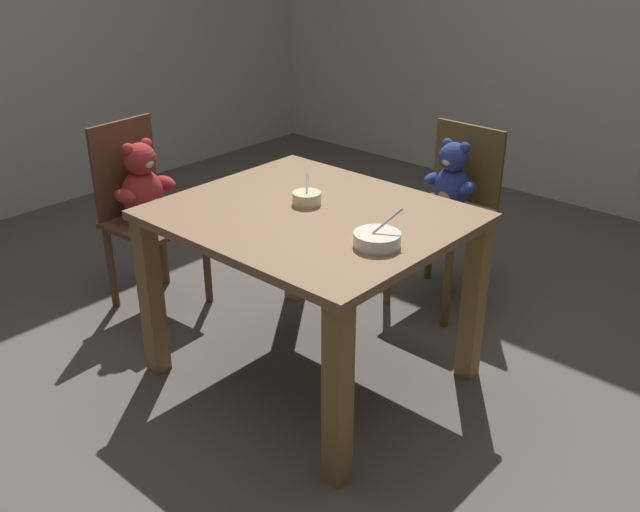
% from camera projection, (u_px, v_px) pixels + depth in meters
% --- Properties ---
extents(ground_plane, '(5.20, 5.20, 0.04)m').
position_uv_depth(ground_plane, '(312.00, 375.00, 2.98)').
color(ground_plane, '#57514B').
extents(dining_table, '(1.07, 0.92, 0.71)m').
position_uv_depth(dining_table, '(311.00, 243.00, 2.72)').
color(dining_table, brown).
rests_on(dining_table, ground_plane).
extents(teddy_chair_near_left, '(0.40, 0.39, 0.87)m').
position_uv_depth(teddy_chair_near_left, '(145.00, 198.00, 3.28)').
color(teddy_chair_near_left, brown).
rests_on(teddy_chair_near_left, ground_plane).
extents(teddy_chair_far_center, '(0.39, 0.41, 0.84)m').
position_uv_depth(teddy_chair_far_center, '(448.00, 200.00, 3.32)').
color(teddy_chair_far_center, brown).
rests_on(teddy_chair_far_center, ground_plane).
extents(porridge_bowl_cream_center, '(0.11, 0.11, 0.10)m').
position_uv_depth(porridge_bowl_cream_center, '(307.00, 198.00, 2.73)').
color(porridge_bowl_cream_center, beige).
rests_on(porridge_bowl_cream_center, dining_table).
extents(porridge_bowl_white_near_right, '(0.16, 0.16, 0.12)m').
position_uv_depth(porridge_bowl_white_near_right, '(377.00, 239.00, 2.39)').
color(porridge_bowl_white_near_right, silver).
rests_on(porridge_bowl_white_near_right, dining_table).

